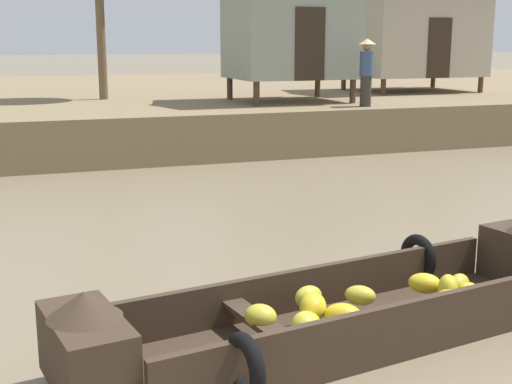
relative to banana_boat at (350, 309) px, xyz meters
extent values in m
plane|color=#7A6B51|center=(-1.50, 4.83, -0.30)|extent=(300.00, 300.00, 0.00)
cube|color=#7F6B4C|center=(-1.50, 19.39, 0.25)|extent=(160.00, 20.00, 1.10)
cube|color=#3D2D21|center=(-0.01, 0.01, -0.24)|extent=(4.44, 1.90, 0.12)
cube|color=#3D2D21|center=(-0.10, 0.58, 0.02)|extent=(4.26, 0.76, 0.40)
cube|color=#3D2D21|center=(0.09, -0.56, 0.02)|extent=(4.26, 0.76, 0.40)
cube|color=#3D2D21|center=(-2.38, -0.37, 0.11)|extent=(0.67, 1.12, 0.57)
cone|color=#3D2D21|center=(-2.38, -0.37, 0.49)|extent=(0.64, 0.64, 0.20)
cube|color=#3D2D21|center=(-0.91, -0.13, 0.05)|extent=(0.37, 1.13, 0.05)
torus|color=black|center=(1.31, 0.93, 0.07)|extent=(0.20, 0.53, 0.52)
torus|color=black|center=(-1.32, -0.90, 0.07)|extent=(0.20, 0.53, 0.52)
ellipsoid|color=yellow|center=(1.23, -0.08, 0.02)|extent=(0.32, 0.31, 0.22)
ellipsoid|color=yellow|center=(0.91, 0.20, 0.07)|extent=(0.40, 0.39, 0.20)
ellipsoid|color=yellow|center=(-0.62, -0.40, 0.07)|extent=(0.31, 0.34, 0.26)
ellipsoid|color=gold|center=(-0.36, 0.11, 0.12)|extent=(0.31, 0.26, 0.21)
ellipsoid|color=yellow|center=(0.94, -0.19, 0.05)|extent=(0.32, 0.34, 0.20)
ellipsoid|color=gold|center=(-0.91, -0.12, 0.10)|extent=(0.37, 0.37, 0.21)
ellipsoid|color=yellow|center=(0.97, -0.10, 0.10)|extent=(0.28, 0.32, 0.28)
ellipsoid|color=yellow|center=(-0.25, -0.36, 0.10)|extent=(0.41, 0.39, 0.23)
ellipsoid|color=gold|center=(0.14, 0.07, 0.08)|extent=(0.35, 0.34, 0.18)
ellipsoid|color=yellow|center=(-0.59, -0.35, 0.07)|extent=(0.34, 0.36, 0.21)
ellipsoid|color=gold|center=(1.25, 0.11, 0.04)|extent=(0.33, 0.31, 0.22)
ellipsoid|color=yellow|center=(-0.44, -0.15, 0.13)|extent=(0.35, 0.38, 0.24)
cylinder|color=#4C3826|center=(3.07, 11.11, 1.11)|extent=(0.16, 0.16, 0.62)
cylinder|color=#4C3826|center=(5.76, 11.11, 1.11)|extent=(0.16, 0.16, 0.62)
cylinder|color=#4C3826|center=(3.07, 13.32, 1.11)|extent=(0.16, 0.16, 0.62)
cylinder|color=#4C3826|center=(5.76, 13.32, 1.11)|extent=(0.16, 0.16, 0.62)
cube|color=gray|center=(4.42, 12.21, 2.75)|extent=(3.09, 2.61, 2.65)
cube|color=#2D2319|center=(4.42, 10.89, 2.32)|extent=(0.80, 0.04, 1.80)
cylinder|color=#4C3826|center=(7.94, 13.30, 1.05)|extent=(0.16, 0.16, 0.49)
cylinder|color=#4C3826|center=(11.46, 13.30, 1.05)|extent=(0.16, 0.16, 0.49)
cylinder|color=#4C3826|center=(7.94, 15.95, 1.05)|extent=(0.16, 0.16, 0.49)
cylinder|color=#4C3826|center=(11.46, 15.95, 1.05)|extent=(0.16, 0.16, 0.49)
cube|color=#B2A893|center=(9.70, 14.62, 2.71)|extent=(3.93, 3.05, 2.82)
cube|color=#2D2319|center=(9.70, 13.08, 2.19)|extent=(0.80, 0.04, 1.80)
cylinder|color=brown|center=(-0.24, 14.58, 2.92)|extent=(0.24, 0.24, 4.24)
cylinder|color=#332D28|center=(5.61, 10.13, 1.17)|extent=(0.28, 0.28, 0.75)
cylinder|color=#384C70|center=(5.61, 10.13, 1.85)|extent=(0.34, 0.34, 0.60)
sphere|color=#9E7556|center=(5.61, 10.13, 2.27)|extent=(0.22, 0.22, 0.22)
cone|color=tan|center=(5.61, 10.13, 2.39)|extent=(0.44, 0.44, 0.14)
camera|label=1|loc=(-2.80, -5.29, 2.37)|focal=48.61mm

